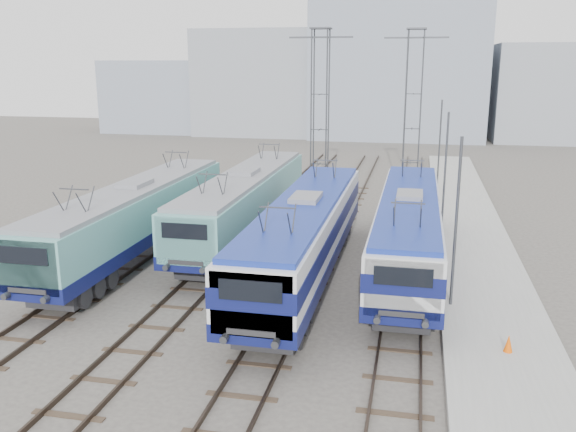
{
  "coord_description": "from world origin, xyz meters",
  "views": [
    {
      "loc": [
        7.01,
        -21.61,
        9.66
      ],
      "look_at": [
        0.87,
        7.0,
        2.3
      ],
      "focal_mm": 38.0,
      "sensor_mm": 36.0,
      "label": 1
    }
  ],
  "objects_px": {
    "locomotive_center_right": "(305,231)",
    "safety_cone": "(508,343)",
    "catenary_tower_west": "(320,106)",
    "locomotive_far_right": "(408,226)",
    "mast_front": "(456,227)",
    "locomotive_center_left": "(245,200)",
    "catenary_tower_east": "(413,106)",
    "locomotive_far_left": "(135,215)",
    "mast_mid": "(445,174)",
    "mast_rear": "(439,146)"
  },
  "relations": [
    {
      "from": "locomotive_far_right",
      "to": "locomotive_far_left",
      "type": "bearing_deg",
      "value": -177.38
    },
    {
      "from": "mast_rear",
      "to": "mast_front",
      "type": "bearing_deg",
      "value": -90.0
    },
    {
      "from": "mast_mid",
      "to": "mast_rear",
      "type": "bearing_deg",
      "value": 90.0
    },
    {
      "from": "locomotive_center_left",
      "to": "safety_cone",
      "type": "bearing_deg",
      "value": -43.63
    },
    {
      "from": "catenary_tower_east",
      "to": "mast_front",
      "type": "height_order",
      "value": "catenary_tower_east"
    },
    {
      "from": "locomotive_center_left",
      "to": "mast_rear",
      "type": "bearing_deg",
      "value": 55.71
    },
    {
      "from": "locomotive_center_right",
      "to": "mast_rear",
      "type": "bearing_deg",
      "value": 73.78
    },
    {
      "from": "locomotive_far_right",
      "to": "safety_cone",
      "type": "relative_size",
      "value": 29.64
    },
    {
      "from": "locomotive_center_left",
      "to": "locomotive_center_right",
      "type": "xyz_separation_m",
      "value": [
        4.5,
        -5.92,
        0.07
      ]
    },
    {
      "from": "locomotive_far_left",
      "to": "locomotive_far_right",
      "type": "distance_m",
      "value": 13.51
    },
    {
      "from": "locomotive_far_right",
      "to": "mast_rear",
      "type": "relative_size",
      "value": 2.54
    },
    {
      "from": "locomotive_center_right",
      "to": "mast_mid",
      "type": "relative_size",
      "value": 2.64
    },
    {
      "from": "locomotive_center_right",
      "to": "mast_rear",
      "type": "distance_m",
      "value": 22.77
    },
    {
      "from": "locomotive_far_left",
      "to": "catenary_tower_east",
      "type": "distance_m",
      "value": 22.96
    },
    {
      "from": "locomotive_far_left",
      "to": "locomotive_center_left",
      "type": "distance_m",
      "value": 6.24
    },
    {
      "from": "mast_front",
      "to": "mast_mid",
      "type": "distance_m",
      "value": 12.0
    },
    {
      "from": "locomotive_far_left",
      "to": "mast_front",
      "type": "distance_m",
      "value": 15.85
    },
    {
      "from": "locomotive_far_right",
      "to": "mast_mid",
      "type": "relative_size",
      "value": 2.54
    },
    {
      "from": "mast_front",
      "to": "locomotive_center_left",
      "type": "bearing_deg",
      "value": 143.3
    },
    {
      "from": "locomotive_center_right",
      "to": "safety_cone",
      "type": "distance_m",
      "value": 10.21
    },
    {
      "from": "locomotive_far_right",
      "to": "catenary_tower_west",
      "type": "distance_m",
      "value": 17.56
    },
    {
      "from": "locomotive_center_left",
      "to": "catenary_tower_east",
      "type": "relative_size",
      "value": 1.53
    },
    {
      "from": "catenary_tower_east",
      "to": "mast_mid",
      "type": "relative_size",
      "value": 1.71
    },
    {
      "from": "locomotive_far_left",
      "to": "safety_cone",
      "type": "relative_size",
      "value": 30.32
    },
    {
      "from": "locomotive_center_right",
      "to": "catenary_tower_west",
      "type": "relative_size",
      "value": 1.54
    },
    {
      "from": "safety_cone",
      "to": "catenary_tower_west",
      "type": "bearing_deg",
      "value": 113.32
    },
    {
      "from": "catenary_tower_west",
      "to": "mast_mid",
      "type": "height_order",
      "value": "catenary_tower_west"
    },
    {
      "from": "catenary_tower_west",
      "to": "catenary_tower_east",
      "type": "height_order",
      "value": "same"
    },
    {
      "from": "catenary_tower_east",
      "to": "locomotive_center_right",
      "type": "bearing_deg",
      "value": -102.1
    },
    {
      "from": "safety_cone",
      "to": "locomotive_far_left",
      "type": "bearing_deg",
      "value": 155.86
    },
    {
      "from": "locomotive_far_right",
      "to": "mast_front",
      "type": "height_order",
      "value": "mast_front"
    },
    {
      "from": "catenary_tower_east",
      "to": "mast_rear",
      "type": "distance_m",
      "value": 4.28
    },
    {
      "from": "locomotive_far_right",
      "to": "locomotive_center_left",
      "type": "bearing_deg",
      "value": 157.64
    },
    {
      "from": "locomotive_far_left",
      "to": "locomotive_center_left",
      "type": "bearing_deg",
      "value": 43.83
    },
    {
      "from": "locomotive_far_left",
      "to": "mast_front",
      "type": "relative_size",
      "value": 2.6
    },
    {
      "from": "locomotive_far_left",
      "to": "locomotive_far_right",
      "type": "relative_size",
      "value": 1.02
    },
    {
      "from": "catenary_tower_east",
      "to": "mast_mid",
      "type": "distance_m",
      "value": 10.69
    },
    {
      "from": "locomotive_center_right",
      "to": "catenary_tower_west",
      "type": "xyz_separation_m",
      "value": [
        -2.25,
        17.83,
        4.29
      ]
    },
    {
      "from": "locomotive_center_right",
      "to": "safety_cone",
      "type": "height_order",
      "value": "locomotive_center_right"
    },
    {
      "from": "locomotive_center_left",
      "to": "locomotive_center_right",
      "type": "distance_m",
      "value": 7.43
    },
    {
      "from": "locomotive_far_right",
      "to": "catenary_tower_east",
      "type": "relative_size",
      "value": 1.48
    },
    {
      "from": "locomotive_center_left",
      "to": "catenary_tower_east",
      "type": "height_order",
      "value": "catenary_tower_east"
    },
    {
      "from": "catenary_tower_west",
      "to": "safety_cone",
      "type": "relative_size",
      "value": 20.01
    },
    {
      "from": "locomotive_far_left",
      "to": "locomotive_center_right",
      "type": "bearing_deg",
      "value": -10.07
    },
    {
      "from": "locomotive_far_right",
      "to": "locomotive_center_right",
      "type": "bearing_deg",
      "value": -153.78
    },
    {
      "from": "locomotive_center_right",
      "to": "safety_cone",
      "type": "xyz_separation_m",
      "value": [
        8.04,
        -6.04,
        -1.75
      ]
    },
    {
      "from": "locomotive_far_left",
      "to": "mast_rear",
      "type": "xyz_separation_m",
      "value": [
        15.35,
        20.23,
        1.24
      ]
    },
    {
      "from": "locomotive_center_left",
      "to": "mast_rear",
      "type": "distance_m",
      "value": 19.3
    },
    {
      "from": "locomotive_center_left",
      "to": "mast_front",
      "type": "height_order",
      "value": "mast_front"
    },
    {
      "from": "locomotive_far_left",
      "to": "locomotive_center_right",
      "type": "xyz_separation_m",
      "value": [
        9.0,
        -1.6,
        0.09
      ]
    }
  ]
}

